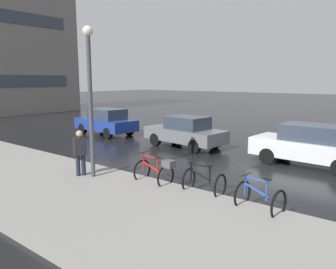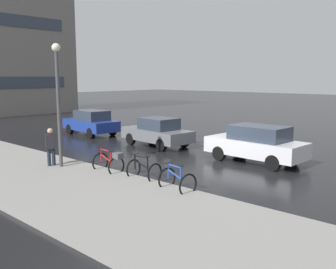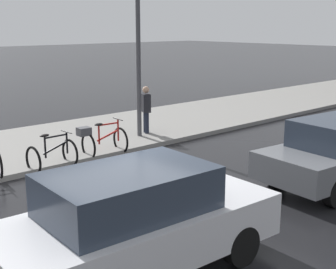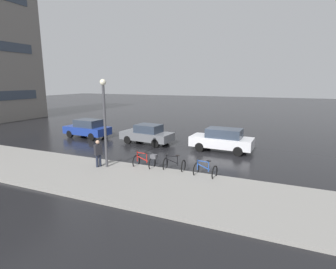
{
  "view_description": "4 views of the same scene",
  "coord_description": "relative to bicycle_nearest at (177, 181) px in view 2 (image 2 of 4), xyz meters",
  "views": [
    {
      "loc": [
        -11.44,
        -4.35,
        3.33
      ],
      "look_at": [
        -2.43,
        2.73,
        1.4
      ],
      "focal_mm": 35.0,
      "sensor_mm": 36.0,
      "label": 1
    },
    {
      "loc": [
        -12.72,
        -8.88,
        3.69
      ],
      "look_at": [
        -0.34,
        2.26,
        1.13
      ],
      "focal_mm": 40.0,
      "sensor_mm": 36.0,
      "label": 2
    },
    {
      "loc": [
        6.76,
        -4.91,
        3.62
      ],
      "look_at": [
        -1.82,
        2.76,
        0.89
      ],
      "focal_mm": 50.0,
      "sensor_mm": 36.0,
      "label": 3
    },
    {
      "loc": [
        -16.31,
        -4.55,
        4.86
      ],
      "look_at": [
        -1.91,
        1.56,
        1.67
      ],
      "focal_mm": 28.0,
      "sensor_mm": 36.0,
      "label": 4
    }
  ],
  "objects": [
    {
      "name": "ground_plane",
      "position": [
        3.91,
        1.34,
        -0.41
      ],
      "size": [
        140.0,
        140.0,
        0.0
      ],
      "primitive_type": "plane",
      "color": "black"
    },
    {
      "name": "bicycle_nearest",
      "position": [
        0.0,
        0.0,
        0.0
      ],
      "size": [
        0.88,
        1.16,
        0.98
      ],
      "color": "black",
      "rests_on": "ground"
    },
    {
      "name": "bicycle_second",
      "position": [
        0.28,
        1.81,
        -0.01
      ],
      "size": [
        0.77,
        1.13,
        0.98
      ],
      "color": "black",
      "rests_on": "ground"
    },
    {
      "name": "bicycle_third",
      "position": [
        0.06,
        3.41,
        0.09
      ],
      "size": [
        0.82,
        1.39,
        1.02
      ],
      "color": "black",
      "rests_on": "ground"
    },
    {
      "name": "car_white",
      "position": [
        5.64,
        0.3,
        0.42
      ],
      "size": [
        2.01,
        4.38,
        1.63
      ],
      "color": "silver",
      "rests_on": "ground"
    },
    {
      "name": "car_grey",
      "position": [
        5.61,
        6.21,
        0.35
      ],
      "size": [
        2.18,
        4.28,
        1.54
      ],
      "color": "slate",
      "rests_on": "ground"
    },
    {
      "name": "car_blue",
      "position": [
        5.63,
        12.13,
        0.4
      ],
      "size": [
        2.1,
        4.2,
        1.59
      ],
      "color": "navy",
      "rests_on": "ground"
    },
    {
      "name": "pedestrian",
      "position": [
        -0.97,
        5.88,
        0.53
      ],
      "size": [
        0.46,
        0.39,
        1.67
      ],
      "color": "#1E2333",
      "rests_on": "ground"
    },
    {
      "name": "streetlamp",
      "position": [
        -0.79,
        5.46,
        2.63
      ],
      "size": [
        0.33,
        0.33,
        4.98
      ],
      "color": "#424247",
      "rests_on": "ground"
    }
  ]
}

